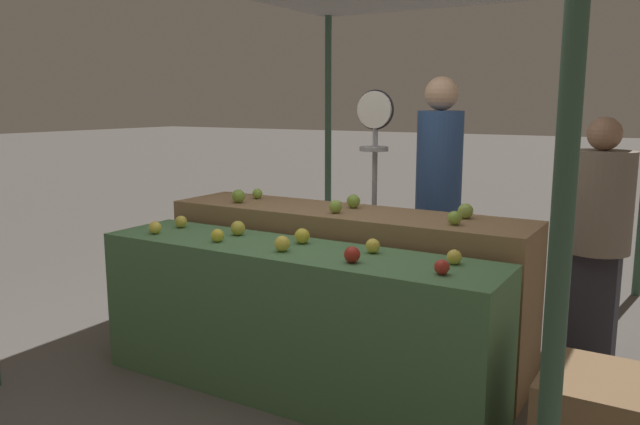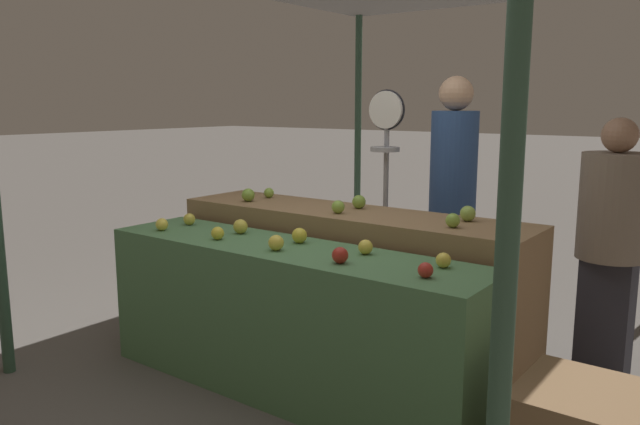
% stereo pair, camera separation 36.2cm
% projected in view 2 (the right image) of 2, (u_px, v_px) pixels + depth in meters
% --- Properties ---
extents(ground_plane, '(60.00, 60.00, 0.00)m').
position_uv_depth(ground_plane, '(288.00, 390.00, 3.56)').
color(ground_plane, '#59544F').
extents(display_counter_front, '(2.35, 0.55, 0.84)m').
position_uv_depth(display_counter_front, '(287.00, 320.00, 3.49)').
color(display_counter_front, '#4C7A4C').
rests_on(display_counter_front, ground_plane).
extents(display_counter_back, '(2.35, 0.55, 0.96)m').
position_uv_depth(display_counter_back, '(347.00, 285.00, 3.95)').
color(display_counter_back, olive).
rests_on(display_counter_back, ground_plane).
extents(apple_front_0, '(0.08, 0.08, 0.08)m').
position_uv_depth(apple_front_0, '(162.00, 224.00, 3.85)').
color(apple_front_0, yellow).
rests_on(apple_front_0, display_counter_front).
extents(apple_front_1, '(0.08, 0.08, 0.08)m').
position_uv_depth(apple_front_1, '(218.00, 233.00, 3.59)').
color(apple_front_1, gold).
rests_on(apple_front_1, display_counter_front).
extents(apple_front_2, '(0.08, 0.08, 0.08)m').
position_uv_depth(apple_front_2, '(276.00, 243.00, 3.33)').
color(apple_front_2, yellow).
rests_on(apple_front_2, display_counter_front).
extents(apple_front_3, '(0.08, 0.08, 0.08)m').
position_uv_depth(apple_front_3, '(340.00, 255.00, 3.06)').
color(apple_front_3, '#AD281E').
rests_on(apple_front_3, display_counter_front).
extents(apple_front_4, '(0.07, 0.07, 0.07)m').
position_uv_depth(apple_front_4, '(426.00, 270.00, 2.81)').
color(apple_front_4, '#B72D23').
rests_on(apple_front_4, display_counter_front).
extents(apple_front_5, '(0.08, 0.08, 0.08)m').
position_uv_depth(apple_front_5, '(189.00, 219.00, 4.02)').
color(apple_front_5, gold).
rests_on(apple_front_5, display_counter_front).
extents(apple_front_6, '(0.09, 0.09, 0.09)m').
position_uv_depth(apple_front_6, '(240.00, 227.00, 3.76)').
color(apple_front_6, gold).
rests_on(apple_front_6, display_counter_front).
extents(apple_front_7, '(0.09, 0.09, 0.09)m').
position_uv_depth(apple_front_7, '(299.00, 236.00, 3.50)').
color(apple_front_7, gold).
rests_on(apple_front_7, display_counter_front).
extents(apple_front_8, '(0.08, 0.08, 0.08)m').
position_uv_depth(apple_front_8, '(365.00, 247.00, 3.24)').
color(apple_front_8, yellow).
rests_on(apple_front_8, display_counter_front).
extents(apple_front_9, '(0.07, 0.07, 0.07)m').
position_uv_depth(apple_front_9, '(443.00, 260.00, 2.98)').
color(apple_front_9, yellow).
rests_on(apple_front_9, display_counter_front).
extents(apple_back_0, '(0.09, 0.09, 0.09)m').
position_uv_depth(apple_back_0, '(248.00, 195.00, 4.22)').
color(apple_back_0, '#7AA338').
rests_on(apple_back_0, display_counter_back).
extents(apple_back_1, '(0.08, 0.08, 0.08)m').
position_uv_depth(apple_back_1, '(338.00, 207.00, 3.77)').
color(apple_back_1, '#84AD3D').
rests_on(apple_back_1, display_counter_back).
extents(apple_back_2, '(0.08, 0.08, 0.08)m').
position_uv_depth(apple_back_2, '(453.00, 220.00, 3.34)').
color(apple_back_2, '#84AD3D').
rests_on(apple_back_2, display_counter_back).
extents(apple_back_3, '(0.07, 0.07, 0.07)m').
position_uv_depth(apple_back_3, '(269.00, 193.00, 4.39)').
color(apple_back_3, '#84AD3D').
rests_on(apple_back_3, display_counter_back).
extents(apple_back_4, '(0.09, 0.09, 0.09)m').
position_uv_depth(apple_back_4, '(359.00, 202.00, 3.94)').
color(apple_back_4, '#7AA338').
rests_on(apple_back_4, display_counter_back).
extents(apple_back_5, '(0.09, 0.09, 0.09)m').
position_uv_depth(apple_back_5, '(468.00, 214.00, 3.52)').
color(apple_back_5, '#8EB247').
rests_on(apple_back_5, display_counter_back).
extents(produce_scale, '(0.27, 0.20, 1.71)m').
position_uv_depth(produce_scale, '(386.00, 159.00, 4.28)').
color(produce_scale, '#99999E').
rests_on(produce_scale, ground_plane).
extents(person_vendor_at_scale, '(0.42, 0.42, 1.80)m').
position_uv_depth(person_vendor_at_scale, '(453.00, 184.00, 4.38)').
color(person_vendor_at_scale, '#2D2D38').
rests_on(person_vendor_at_scale, ground_plane).
extents(person_customer_left, '(0.42, 0.42, 1.54)m').
position_uv_depth(person_customer_left, '(612.00, 232.00, 3.65)').
color(person_customer_left, '#2D2D38').
rests_on(person_customer_left, ground_plane).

